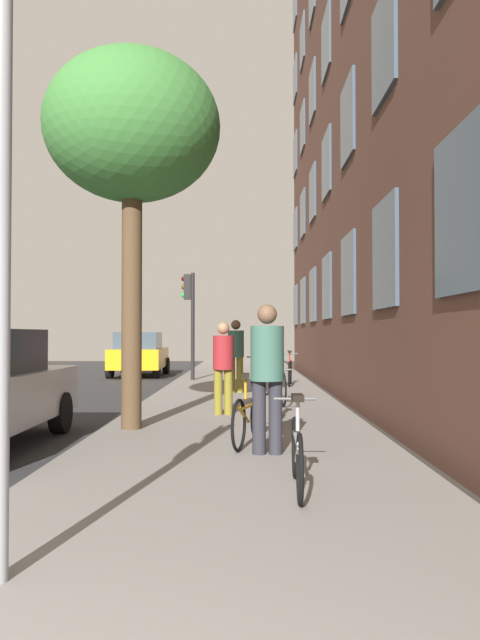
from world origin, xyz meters
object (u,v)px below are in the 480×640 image
(traffic_light, at_px, (189,306))
(tree_near, at_px, (132,130))
(pedestrian_2, at_px, (236,351))
(pedestrian_1, at_px, (223,362))
(bicycle_5, at_px, (290,372))
(car_1, at_px, (139,354))
(bicycle_1, at_px, (248,417))
(bicycle_3, at_px, (279,385))
(bicycle_4, at_px, (260,378))
(bicycle_2, at_px, (277,398))
(bicycle_0, at_px, (297,453))
(pedestrian_0, at_px, (267,368))

(traffic_light, relative_size, tree_near, 0.59)
(pedestrian_2, bearing_deg, pedestrian_1, -92.19)
(bicycle_5, xyz_separation_m, car_1, (-5.19, 5.61, 0.34))
(traffic_light, relative_size, bicycle_1, 2.10)
(bicycle_3, bearing_deg, tree_near, -125.70)
(bicycle_3, xyz_separation_m, bicycle_4, (-0.33, 2.40, -0.00))
(tree_near, height_order, bicycle_4, tree_near)
(bicycle_2, bearing_deg, bicycle_4, 92.07)
(bicycle_1, height_order, bicycle_5, bicycle_5)
(bicycle_0, distance_m, bicycle_3, 7.21)
(bicycle_0, relative_size, pedestrian_0, 0.91)
(bicycle_0, xyz_separation_m, bicycle_5, (0.78, 12.00, 0.04))
(bicycle_4, height_order, bicycle_5, bicycle_5)
(bicycle_0, distance_m, bicycle_5, 12.03)
(pedestrian_2, relative_size, car_1, 0.42)
(tree_near, bearing_deg, bicycle_5, 69.90)
(pedestrian_2, height_order, car_1, pedestrian_2)
(bicycle_3, bearing_deg, car_1, 113.99)
(car_1, bearing_deg, bicycle_4, -61.76)
(traffic_light, bearing_deg, pedestrian_1, -81.00)
(traffic_light, xyz_separation_m, pedestrian_0, (2.04, -12.44, -1.30))
(bicycle_1, distance_m, bicycle_2, 2.45)
(bicycle_1, relative_size, bicycle_3, 0.93)
(bicycle_0, distance_m, pedestrian_0, 1.91)
(bicycle_0, bearing_deg, pedestrian_2, 94.17)
(bicycle_4, height_order, pedestrian_1, pedestrian_1)
(traffic_light, relative_size, car_1, 0.80)
(bicycle_4, bearing_deg, bicycle_2, -87.93)
(traffic_light, height_order, pedestrian_1, traffic_light)
(bicycle_1, relative_size, bicycle_4, 0.95)
(bicycle_5, xyz_separation_m, pedestrian_1, (-1.65, -6.49, 0.56))
(pedestrian_1, bearing_deg, pedestrian_0, -79.99)
(bicycle_0, distance_m, bicycle_1, 2.44)
(pedestrian_0, bearing_deg, bicycle_5, 84.45)
(traffic_light, xyz_separation_m, bicycle_1, (1.81, -11.81, -1.96))
(tree_near, height_order, pedestrian_1, tree_near)
(bicycle_1, xyz_separation_m, pedestrian_1, (-0.43, 3.11, 0.58))
(tree_near, xyz_separation_m, bicycle_5, (3.00, 8.20, -4.20))
(bicycle_2, relative_size, pedestrian_0, 0.89)
(traffic_light, relative_size, bicycle_2, 2.11)
(bicycle_2, xyz_separation_m, pedestrian_0, (-0.28, -3.03, 0.67))
(bicycle_2, relative_size, bicycle_3, 0.92)
(bicycle_2, bearing_deg, bicycle_1, -101.87)
(tree_near, relative_size, car_1, 1.36)
(pedestrian_2, bearing_deg, pedestrian_0, -86.43)
(pedestrian_1, height_order, car_1, pedestrian_1)
(pedestrian_0, xyz_separation_m, pedestrian_2, (-0.50, 7.99, -0.01))
(bicycle_0, bearing_deg, pedestrian_1, 99.01)
(bicycle_4, height_order, pedestrian_0, pedestrian_0)
(bicycle_1, bearing_deg, bicycle_5, 82.75)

